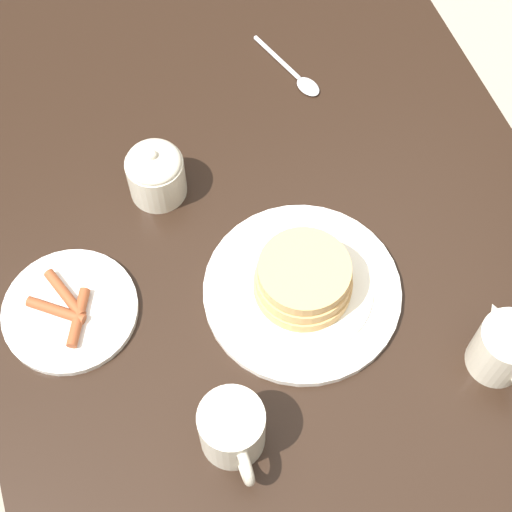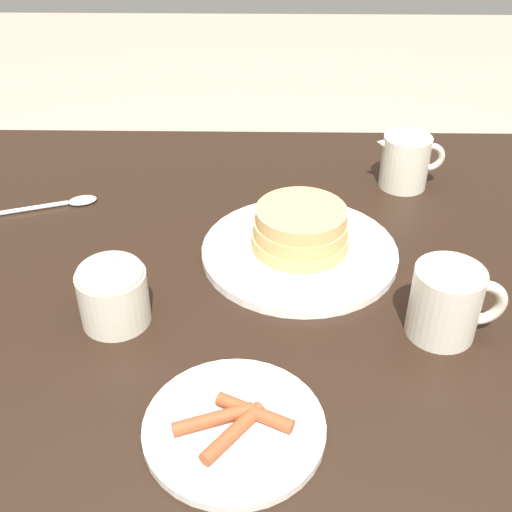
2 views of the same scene
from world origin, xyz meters
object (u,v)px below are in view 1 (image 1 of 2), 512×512
(side_plate_bacon, at_px, (70,310))
(sugar_bowl, at_px, (156,173))
(pancake_plate, at_px, (303,285))
(creamer_pitcher, at_px, (503,348))
(coffee_mug, at_px, (233,431))
(spoon, at_px, (297,76))

(side_plate_bacon, xyz_separation_m, sugar_bowl, (-0.15, 0.16, 0.04))
(pancake_plate, relative_size, sugar_bowl, 2.82)
(sugar_bowl, bearing_deg, creamer_pitcher, 40.35)
(coffee_mug, distance_m, spoon, 0.58)
(side_plate_bacon, relative_size, sugar_bowl, 1.91)
(coffee_mug, height_order, creamer_pitcher, creamer_pitcher)
(pancake_plate, xyz_separation_m, side_plate_bacon, (-0.07, -0.30, -0.02))
(creamer_pitcher, bearing_deg, sugar_bowl, -139.65)
(creamer_pitcher, distance_m, sugar_bowl, 0.51)
(spoon, bearing_deg, creamer_pitcher, 7.79)
(creamer_pitcher, xyz_separation_m, spoon, (-0.52, -0.07, -0.04))
(side_plate_bacon, bearing_deg, coffee_mug, 32.50)
(sugar_bowl, bearing_deg, side_plate_bacon, -48.04)
(spoon, bearing_deg, side_plate_bacon, -56.79)
(creamer_pitcher, height_order, spoon, creamer_pitcher)
(coffee_mug, bearing_deg, spoon, 151.71)
(sugar_bowl, bearing_deg, pancake_plate, 31.47)
(creamer_pitcher, distance_m, spoon, 0.52)
(pancake_plate, bearing_deg, creamer_pitcher, 49.17)
(sugar_bowl, distance_m, spoon, 0.29)
(sugar_bowl, bearing_deg, coffee_mug, -2.10)
(pancake_plate, bearing_deg, coffee_mug, -43.13)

